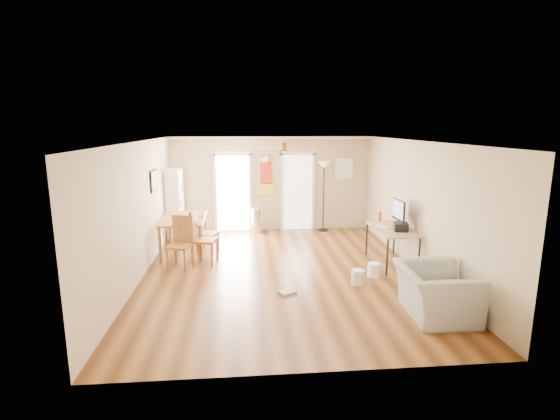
{
  "coord_description": "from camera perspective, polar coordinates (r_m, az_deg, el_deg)",
  "views": [
    {
      "loc": [
        -0.76,
        -7.91,
        2.9
      ],
      "look_at": [
        0.0,
        0.6,
        1.15
      ],
      "focal_mm": 26.6,
      "sensor_mm": 36.0,
      "label": 1
    }
  ],
  "objects": [
    {
      "name": "printer",
      "position": [
        8.87,
        16.27,
        -2.22
      ],
      "size": [
        0.34,
        0.37,
        0.16
      ],
      "primitive_type": "cube",
      "rotation": [
        0.0,
        0.0,
        -0.23
      ],
      "color": "black",
      "rests_on": "computer_desk"
    },
    {
      "name": "wall_back",
      "position": [
        11.54,
        -1.28,
        3.61
      ],
      "size": [
        5.5,
        0.04,
        2.6
      ],
      "primitive_type": null,
      "color": "beige",
      "rests_on": "floor"
    },
    {
      "name": "wall_front",
      "position": [
        4.75,
        4.43,
        -8.13
      ],
      "size": [
        5.5,
        0.04,
        2.6
      ],
      "primitive_type": null,
      "color": "beige",
      "rests_on": "floor"
    },
    {
      "name": "bathroom_doorway",
      "position": [
        11.64,
        2.42,
        2.42
      ],
      "size": [
        0.8,
        0.1,
        2.1
      ],
      "primitive_type": null,
      "color": "white",
      "rests_on": "wall_back"
    },
    {
      "name": "framed_poster",
      "position": [
        9.59,
        -16.93,
        3.89
      ],
      "size": [
        0.04,
        0.66,
        0.48
      ],
      "primitive_type": "cube",
      "color": "black",
      "rests_on": "wall_left"
    },
    {
      "name": "ceiling_fan",
      "position": [
        7.66,
        0.6,
        8.06
      ],
      "size": [
        1.24,
        1.24,
        0.2
      ],
      "primitive_type": null,
      "color": "#593819",
      "rests_on": "ceiling"
    },
    {
      "name": "wastebasket_a",
      "position": [
        7.91,
        10.65,
        -9.07
      ],
      "size": [
        0.26,
        0.26,
        0.28
      ],
      "primitive_type": "cylinder",
      "rotation": [
        0.0,
        0.0,
        -0.11
      ],
      "color": "silver",
      "rests_on": "floor"
    },
    {
      "name": "dining_table",
      "position": [
        9.9,
        -13.03,
        -3.32
      ],
      "size": [
        1.02,
        1.65,
        0.81
      ],
      "primitive_type": null,
      "rotation": [
        0.0,
        0.0,
        0.03
      ],
      "color": "#A96A36",
      "rests_on": "floor"
    },
    {
      "name": "dining_chair_near",
      "position": [
        8.73,
        -13.68,
        -4.48
      ],
      "size": [
        0.55,
        0.55,
        1.07
      ],
      "primitive_type": null,
      "rotation": [
        0.0,
        0.0,
        -0.3
      ],
      "color": "olive",
      "rests_on": "floor"
    },
    {
      "name": "wall_left",
      "position": [
        8.31,
        -18.86,
        -0.15
      ],
      "size": [
        0.04,
        7.0,
        2.6
      ],
      "primitive_type": null,
      "color": "beige",
      "rests_on": "floor"
    },
    {
      "name": "dining_chair_right_a",
      "position": [
        9.66,
        -9.94,
        -2.88
      ],
      "size": [
        0.54,
        0.54,
        1.04
      ],
      "primitive_type": null,
      "rotation": [
        0.0,
        0.0,
        1.23
      ],
      "color": "#A46D35",
      "rests_on": "floor"
    },
    {
      "name": "ceiling",
      "position": [
        7.95,
        0.39,
        9.42
      ],
      "size": [
        5.5,
        7.0,
        0.0
      ],
      "primitive_type": null,
      "color": "silver",
      "rests_on": "floor"
    },
    {
      "name": "ac_grille",
      "position": [
        11.78,
        8.77,
        5.59
      ],
      "size": [
        0.5,
        0.04,
        0.6
      ],
      "primitive_type": "cube",
      "color": "white",
      "rests_on": "wall_back"
    },
    {
      "name": "floor_cloth",
      "position": [
        7.44,
        0.97,
        -11.2
      ],
      "size": [
        0.36,
        0.33,
        0.04
      ],
      "primitive_type": "cube",
      "rotation": [
        0.0,
        0.0,
        0.53
      ],
      "color": "#A3A49E",
      "rests_on": "floor"
    },
    {
      "name": "armchair",
      "position": [
        6.9,
        20.62,
        -10.57
      ],
      "size": [
        1.08,
        1.23,
        0.77
      ],
      "primitive_type": "imported",
      "rotation": [
        0.0,
        0.0,
        1.53
      ],
      "color": "#A0A09B",
      "rests_on": "floor"
    },
    {
      "name": "wall_right",
      "position": [
        8.8,
        18.51,
        0.5
      ],
      "size": [
        0.04,
        7.0,
        2.6
      ],
      "primitive_type": null,
      "color": "beige",
      "rests_on": "floor"
    },
    {
      "name": "imac",
      "position": [
        9.04,
        15.95,
        -0.51
      ],
      "size": [
        0.29,
        0.64,
        0.6
      ],
      "primitive_type": null,
      "rotation": [
        0.0,
        0.0,
        -0.33
      ],
      "color": "black",
      "rests_on": "computer_desk"
    },
    {
      "name": "bookshelf",
      "position": [
        11.18,
        -14.24,
        0.87
      ],
      "size": [
        0.47,
        0.85,
        1.79
      ],
      "primitive_type": null,
      "rotation": [
        0.0,
        0.0,
        0.15
      ],
      "color": "white",
      "rests_on": "floor"
    },
    {
      "name": "orange_bottle",
      "position": [
        9.62,
        13.57,
        -0.84
      ],
      "size": [
        0.09,
        0.09,
        0.22
      ],
      "primitive_type": "cylinder",
      "rotation": [
        0.0,
        0.0,
        -0.27
      ],
      "color": "#E64A14",
      "rests_on": "computer_desk"
    },
    {
      "name": "computer_desk",
      "position": [
        9.13,
        15.01,
        -4.81
      ],
      "size": [
        0.72,
        1.45,
        0.77
      ],
      "primitive_type": null,
      "color": "tan",
      "rests_on": "floor"
    },
    {
      "name": "keyboard",
      "position": [
        9.11,
        14.01,
        -2.21
      ],
      "size": [
        0.21,
        0.39,
        0.01
      ],
      "primitive_type": "cube",
      "rotation": [
        0.0,
        0.0,
        0.24
      ],
      "color": "silver",
      "rests_on": "computer_desk"
    },
    {
      "name": "dining_chair_right_b",
      "position": [
        8.95,
        -10.33,
        -3.71
      ],
      "size": [
        0.56,
        0.56,
        1.14
      ],
      "primitive_type": null,
      "rotation": [
        0.0,
        0.0,
        1.35
      ],
      "color": "olive",
      "rests_on": "floor"
    },
    {
      "name": "kitchen_doorway",
      "position": [
        11.54,
        -6.48,
        2.28
      ],
      "size": [
        0.9,
        0.1,
        2.1
      ],
      "primitive_type": null,
      "color": "white",
      "rests_on": "wall_back"
    },
    {
      "name": "wall_decal",
      "position": [
        11.48,
        -1.9,
        4.82
      ],
      "size": [
        0.46,
        0.03,
        1.1
      ],
      "primitive_type": "cube",
      "color": "red",
      "rests_on": "wall_back"
    },
    {
      "name": "crown_molding",
      "position": [
        7.95,
        0.39,
        9.13
      ],
      "size": [
        5.5,
        7.0,
        0.08
      ],
      "primitive_type": null,
      "color": "white",
      "rests_on": "wall_back"
    },
    {
      "name": "wastebasket_b",
      "position": [
        8.36,
        12.77,
        -8.04
      ],
      "size": [
        0.29,
        0.29,
        0.27
      ],
      "primitive_type": "cylinder",
      "rotation": [
        0.0,
        0.0,
        0.28
      ],
      "color": "white",
      "rests_on": "floor"
    },
    {
      "name": "trash_can",
      "position": [
        11.39,
        -3.15,
        -1.46
      ],
      "size": [
        0.35,
        0.35,
        0.67
      ],
      "primitive_type": "cylinder",
      "rotation": [
        0.0,
        0.0,
        0.15
      ],
      "color": "silver",
      "rests_on": "floor"
    },
    {
      "name": "torchiere_lamp",
      "position": [
        11.52,
        6.0,
        1.86
      ],
      "size": [
        0.37,
        0.37,
        1.93
      ],
      "primitive_type": null,
      "rotation": [
        0.0,
        0.0,
        0.03
      ],
      "color": "black",
      "rests_on": "floor"
    },
    {
      "name": "floor",
      "position": [
        8.46,
        0.36,
        -8.48
      ],
      "size": [
        7.0,
        7.0,
        0.0
      ],
      "primitive_type": "plane",
      "color": "brown",
      "rests_on": "ground"
    }
  ]
}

